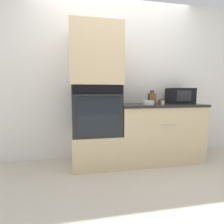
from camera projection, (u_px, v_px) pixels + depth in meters
ground_plane at (124, 171)px, 2.36m from camera, size 12.00×12.00×0.00m
wall_back at (115, 80)px, 2.83m from camera, size 8.00×0.05×2.50m
oven_cabinet_base at (97, 149)px, 2.56m from camera, size 0.68×0.60×0.46m
wall_oven at (96, 110)px, 2.49m from camera, size 0.66×0.64×0.69m
oven_cabinet_upper at (96, 57)px, 2.41m from camera, size 0.68×0.60×0.80m
counter_unit at (159, 132)px, 2.72m from camera, size 1.28×0.63×0.88m
microwave at (180, 96)px, 2.83m from camera, size 0.39×0.28×0.24m
knife_block at (152, 99)px, 2.66m from camera, size 0.09×0.11×0.21m
bowl at (148, 103)px, 2.52m from camera, size 0.18×0.18×0.06m
condiment_jar_near at (163, 102)px, 2.64m from camera, size 0.06×0.06×0.07m
condiment_jar_mid at (159, 102)px, 2.69m from camera, size 0.04×0.04×0.06m
condiment_jar_far at (163, 102)px, 2.57m from camera, size 0.04×0.04×0.06m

